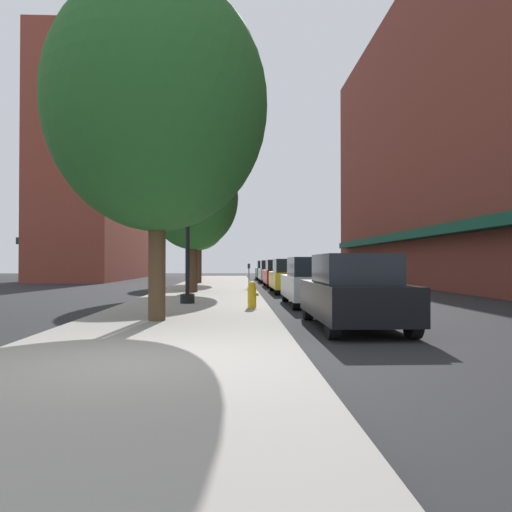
% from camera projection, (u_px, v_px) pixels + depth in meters
% --- Properties ---
extents(ground_plane, '(90.00, 90.00, 0.00)m').
position_uv_depth(ground_plane, '(287.00, 291.00, 24.86)').
color(ground_plane, '#232326').
extents(sidewalk_slab, '(4.80, 50.00, 0.12)m').
position_uv_depth(sidewalk_slab, '(210.00, 289.00, 25.70)').
color(sidewalk_slab, gray).
rests_on(sidewalk_slab, ground).
extents(building_right_brick, '(6.80, 40.00, 19.13)m').
position_uv_depth(building_right_brick, '(460.00, 130.00, 29.44)').
color(building_right_brick, brown).
rests_on(building_right_brick, ground).
extents(building_far_background, '(6.80, 18.00, 19.15)m').
position_uv_depth(building_far_background, '(98.00, 173.00, 43.37)').
color(building_far_background, brown).
rests_on(building_far_background, ground).
extents(lamppost, '(0.48, 0.48, 5.90)m').
position_uv_depth(lamppost, '(188.00, 211.00, 16.18)').
color(lamppost, black).
rests_on(lamppost, sidewalk_slab).
extents(fire_hydrant, '(0.33, 0.26, 0.79)m').
position_uv_depth(fire_hydrant, '(252.00, 294.00, 14.51)').
color(fire_hydrant, gold).
rests_on(fire_hydrant, sidewalk_slab).
extents(parking_meter_near, '(0.14, 0.09, 1.31)m').
position_uv_depth(parking_meter_near, '(249.00, 273.00, 25.99)').
color(parking_meter_near, slate).
rests_on(parking_meter_near, sidewalk_slab).
extents(tree_near, '(4.19, 4.19, 6.79)m').
position_uv_depth(tree_near, '(193.00, 198.00, 22.56)').
color(tree_near, '#422D1E').
rests_on(tree_near, sidewalk_slab).
extents(tree_mid, '(3.93, 3.93, 6.73)m').
position_uv_depth(tree_mid, '(199.00, 217.00, 32.88)').
color(tree_mid, '#422D1E').
rests_on(tree_mid, sidewalk_slab).
extents(tree_far, '(5.19, 5.19, 8.05)m').
position_uv_depth(tree_far, '(157.00, 105.00, 11.39)').
color(tree_far, '#4C3823').
rests_on(tree_far, sidewalk_slab).
extents(car_black, '(1.80, 4.30, 1.66)m').
position_uv_depth(car_black, '(353.00, 292.00, 10.85)').
color(car_black, black).
rests_on(car_black, ground).
extents(car_silver, '(1.80, 4.30, 1.66)m').
position_uv_depth(car_silver, '(313.00, 282.00, 16.61)').
color(car_silver, black).
rests_on(car_silver, ground).
extents(car_yellow, '(1.80, 4.30, 1.66)m').
position_uv_depth(car_yellow, '(290.00, 276.00, 23.52)').
color(car_yellow, black).
rests_on(car_yellow, ground).
extents(car_red, '(1.80, 4.30, 1.66)m').
position_uv_depth(car_red, '(279.00, 274.00, 29.50)').
color(car_red, black).
rests_on(car_red, ground).
extents(car_white, '(1.80, 4.30, 1.66)m').
position_uv_depth(car_white, '(271.00, 272.00, 36.38)').
color(car_white, black).
rests_on(car_white, ground).
extents(car_green, '(1.80, 4.30, 1.66)m').
position_uv_depth(car_green, '(266.00, 270.00, 42.50)').
color(car_green, black).
rests_on(car_green, ground).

